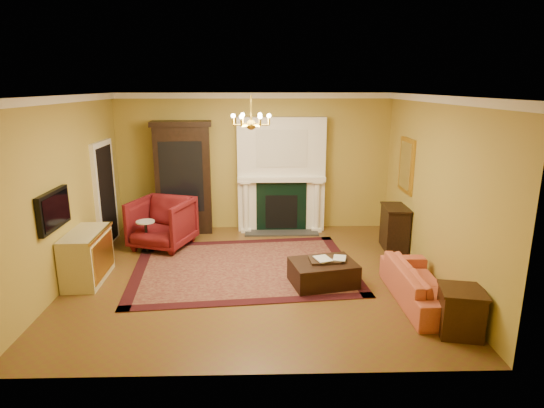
{
  "coord_description": "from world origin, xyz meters",
  "views": [
    {
      "loc": [
        0.13,
        -7.21,
        3.15
      ],
      "look_at": [
        0.34,
        0.3,
        1.18
      ],
      "focal_mm": 30.0,
      "sensor_mm": 36.0,
      "label": 1
    }
  ],
  "objects_px": {
    "coral_sofa": "(422,278)",
    "end_table": "(461,313)",
    "wingback_armchair": "(162,221)",
    "leather_ottoman": "(323,273)",
    "pedestal_table": "(146,234)",
    "commode": "(87,256)",
    "console_table": "(394,229)",
    "china_cabinet": "(184,180)"
  },
  "relations": [
    {
      "from": "end_table",
      "to": "console_table",
      "type": "distance_m",
      "value": 3.21
    },
    {
      "from": "console_table",
      "to": "leather_ottoman",
      "type": "relative_size",
      "value": 0.82
    },
    {
      "from": "china_cabinet",
      "to": "leather_ottoman",
      "type": "height_order",
      "value": "china_cabinet"
    },
    {
      "from": "wingback_armchair",
      "to": "coral_sofa",
      "type": "distance_m",
      "value": 5.02
    },
    {
      "from": "china_cabinet",
      "to": "pedestal_table",
      "type": "height_order",
      "value": "china_cabinet"
    },
    {
      "from": "wingback_armchair",
      "to": "console_table",
      "type": "height_order",
      "value": "wingback_armchair"
    },
    {
      "from": "wingback_armchair",
      "to": "coral_sofa",
      "type": "height_order",
      "value": "wingback_armchair"
    },
    {
      "from": "coral_sofa",
      "to": "end_table",
      "type": "xyz_separation_m",
      "value": [
        0.19,
        -0.92,
        -0.07
      ]
    },
    {
      "from": "wingback_armchair",
      "to": "console_table",
      "type": "distance_m",
      "value": 4.6
    },
    {
      "from": "coral_sofa",
      "to": "end_table",
      "type": "height_order",
      "value": "coral_sofa"
    },
    {
      "from": "pedestal_table",
      "to": "coral_sofa",
      "type": "distance_m",
      "value": 5.1
    },
    {
      "from": "china_cabinet",
      "to": "wingback_armchair",
      "type": "distance_m",
      "value": 1.22
    },
    {
      "from": "wingback_armchair",
      "to": "leather_ottoman",
      "type": "bearing_deg",
      "value": -13.34
    },
    {
      "from": "wingback_armchair",
      "to": "pedestal_table",
      "type": "height_order",
      "value": "wingback_armchair"
    },
    {
      "from": "commode",
      "to": "console_table",
      "type": "relative_size",
      "value": 1.35
    },
    {
      "from": "china_cabinet",
      "to": "coral_sofa",
      "type": "height_order",
      "value": "china_cabinet"
    },
    {
      "from": "wingback_armchair",
      "to": "pedestal_table",
      "type": "xyz_separation_m",
      "value": [
        -0.25,
        -0.3,
        -0.18
      ]
    },
    {
      "from": "commode",
      "to": "console_table",
      "type": "height_order",
      "value": "commode"
    },
    {
      "from": "coral_sofa",
      "to": "commode",
      "type": "bearing_deg",
      "value": 79.19
    },
    {
      "from": "coral_sofa",
      "to": "china_cabinet",
      "type": "bearing_deg",
      "value": 48.15
    },
    {
      "from": "wingback_armchair",
      "to": "pedestal_table",
      "type": "relative_size",
      "value": 1.72
    },
    {
      "from": "coral_sofa",
      "to": "console_table",
      "type": "relative_size",
      "value": 2.27
    },
    {
      "from": "wingback_armchair",
      "to": "leather_ottoman",
      "type": "xyz_separation_m",
      "value": [
        2.97,
        -1.86,
        -0.34
      ]
    },
    {
      "from": "commode",
      "to": "end_table",
      "type": "bearing_deg",
      "value": -20.22
    },
    {
      "from": "end_table",
      "to": "leather_ottoman",
      "type": "xyz_separation_m",
      "value": [
        -1.57,
        1.56,
        -0.09
      ]
    },
    {
      "from": "pedestal_table",
      "to": "wingback_armchair",
      "type": "bearing_deg",
      "value": 50.03
    },
    {
      "from": "china_cabinet",
      "to": "coral_sofa",
      "type": "relative_size",
      "value": 1.23
    },
    {
      "from": "china_cabinet",
      "to": "console_table",
      "type": "relative_size",
      "value": 2.79
    },
    {
      "from": "wingback_armchair",
      "to": "leather_ottoman",
      "type": "relative_size",
      "value": 1.08
    },
    {
      "from": "china_cabinet",
      "to": "leather_ottoman",
      "type": "relative_size",
      "value": 2.29
    },
    {
      "from": "coral_sofa",
      "to": "end_table",
      "type": "distance_m",
      "value": 0.94
    },
    {
      "from": "commode",
      "to": "console_table",
      "type": "bearing_deg",
      "value": 12.33
    },
    {
      "from": "china_cabinet",
      "to": "wingback_armchair",
      "type": "xyz_separation_m",
      "value": [
        -0.3,
        -1.01,
        -0.61
      ]
    },
    {
      "from": "coral_sofa",
      "to": "leather_ottoman",
      "type": "height_order",
      "value": "coral_sofa"
    },
    {
      "from": "console_table",
      "to": "commode",
      "type": "bearing_deg",
      "value": -162.33
    },
    {
      "from": "china_cabinet",
      "to": "wingback_armchair",
      "type": "height_order",
      "value": "china_cabinet"
    },
    {
      "from": "wingback_armchair",
      "to": "coral_sofa",
      "type": "relative_size",
      "value": 0.58
    },
    {
      "from": "china_cabinet",
      "to": "end_table",
      "type": "distance_m",
      "value": 6.2
    },
    {
      "from": "end_table",
      "to": "console_table",
      "type": "bearing_deg",
      "value": 88.93
    },
    {
      "from": "china_cabinet",
      "to": "commode",
      "type": "distance_m",
      "value": 2.96
    },
    {
      "from": "china_cabinet",
      "to": "end_table",
      "type": "relative_size",
      "value": 3.9
    },
    {
      "from": "pedestal_table",
      "to": "commode",
      "type": "xyz_separation_m",
      "value": [
        -0.66,
        -1.28,
        0.05
      ]
    }
  ]
}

